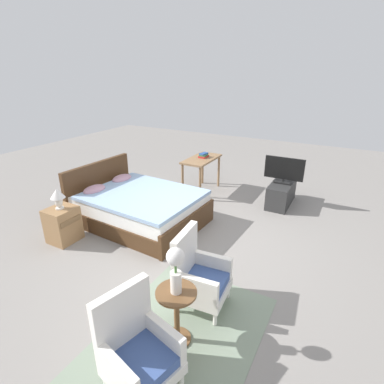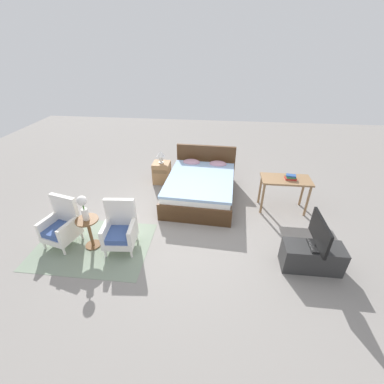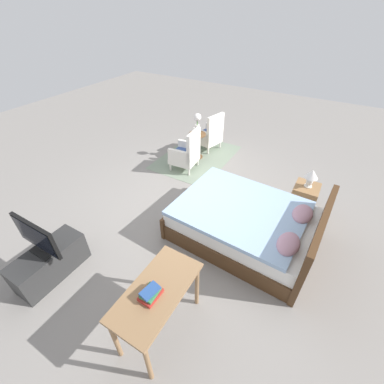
{
  "view_description": "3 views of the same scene",
  "coord_description": "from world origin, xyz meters",
  "px_view_note": "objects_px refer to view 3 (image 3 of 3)",
  "views": [
    {
      "loc": [
        -3.67,
        -2.03,
        2.56
      ],
      "look_at": [
        0.09,
        0.04,
        0.8
      ],
      "focal_mm": 28.0,
      "sensor_mm": 36.0,
      "label": 1
    },
    {
      "loc": [
        0.48,
        -4.2,
        3.34
      ],
      "look_at": [
        0.01,
        0.05,
        0.78
      ],
      "focal_mm": 24.0,
      "sensor_mm": 36.0,
      "label": 2
    },
    {
      "loc": [
        3.02,
        1.87,
        3.12
      ],
      "look_at": [
        0.14,
        0.17,
        0.56
      ],
      "focal_mm": 24.0,
      "sensor_mm": 36.0,
      "label": 3
    }
  ],
  "objects_px": {
    "bed": "(247,223)",
    "armchair_by_window_right": "(186,153)",
    "flower_vase": "(197,122)",
    "book_stack": "(150,293)",
    "nightstand": "(303,199)",
    "tv_flatscreen": "(37,237)",
    "armchair_by_window_left": "(210,135)",
    "vanity_desk": "(157,296)",
    "tv_stand": "(50,262)",
    "side_table": "(197,143)",
    "table_lamp": "(311,176)"
  },
  "relations": [
    {
      "from": "flower_vase",
      "to": "bed",
      "type": "bearing_deg",
      "value": 46.24
    },
    {
      "from": "table_lamp",
      "to": "armchair_by_window_left",
      "type": "bearing_deg",
      "value": -117.52
    },
    {
      "from": "bed",
      "to": "table_lamp",
      "type": "distance_m",
      "value": 1.35
    },
    {
      "from": "tv_flatscreen",
      "to": "vanity_desk",
      "type": "height_order",
      "value": "tv_flatscreen"
    },
    {
      "from": "bed",
      "to": "armchair_by_window_right",
      "type": "bearing_deg",
      "value": -124.55
    },
    {
      "from": "flower_vase",
      "to": "table_lamp",
      "type": "relative_size",
      "value": 1.45
    },
    {
      "from": "armchair_by_window_right",
      "to": "nightstand",
      "type": "distance_m",
      "value": 2.55
    },
    {
      "from": "armchair_by_window_right",
      "to": "book_stack",
      "type": "bearing_deg",
      "value": 25.89
    },
    {
      "from": "nightstand",
      "to": "armchair_by_window_right",
      "type": "bearing_deg",
      "value": -94.85
    },
    {
      "from": "bed",
      "to": "armchair_by_window_right",
      "type": "relative_size",
      "value": 2.39
    },
    {
      "from": "flower_vase",
      "to": "tv_flatscreen",
      "type": "height_order",
      "value": "flower_vase"
    },
    {
      "from": "armchair_by_window_left",
      "to": "book_stack",
      "type": "distance_m",
      "value": 4.64
    },
    {
      "from": "bed",
      "to": "table_lamp",
      "type": "bearing_deg",
      "value": 149.54
    },
    {
      "from": "nightstand",
      "to": "book_stack",
      "type": "relative_size",
      "value": 2.46
    },
    {
      "from": "tv_flatscreen",
      "to": "flower_vase",
      "type": "bearing_deg",
      "value": 178.37
    },
    {
      "from": "tv_stand",
      "to": "armchair_by_window_right",
      "type": "bearing_deg",
      "value": 177.21
    },
    {
      "from": "vanity_desk",
      "to": "side_table",
      "type": "bearing_deg",
      "value": -156.32
    },
    {
      "from": "armchair_by_window_left",
      "to": "book_stack",
      "type": "bearing_deg",
      "value": 19.89
    },
    {
      "from": "tv_flatscreen",
      "to": "book_stack",
      "type": "height_order",
      "value": "tv_flatscreen"
    },
    {
      "from": "tv_stand",
      "to": "side_table",
      "type": "bearing_deg",
      "value": 178.37
    },
    {
      "from": "armchair_by_window_right",
      "to": "flower_vase",
      "type": "relative_size",
      "value": 1.93
    },
    {
      "from": "tv_flatscreen",
      "to": "armchair_by_window_left",
      "type": "bearing_deg",
      "value": 177.93
    },
    {
      "from": "flower_vase",
      "to": "nightstand",
      "type": "height_order",
      "value": "flower_vase"
    },
    {
      "from": "armchair_by_window_right",
      "to": "vanity_desk",
      "type": "xyz_separation_m",
      "value": [
        3.15,
        1.58,
        0.27
      ]
    },
    {
      "from": "bed",
      "to": "tv_stand",
      "type": "relative_size",
      "value": 2.29
    },
    {
      "from": "bed",
      "to": "nightstand",
      "type": "distance_m",
      "value": 1.27
    },
    {
      "from": "vanity_desk",
      "to": "tv_stand",
      "type": "bearing_deg",
      "value": -84.74
    },
    {
      "from": "flower_vase",
      "to": "book_stack",
      "type": "relative_size",
      "value": 2.08
    },
    {
      "from": "bed",
      "to": "tv_flatscreen",
      "type": "relative_size",
      "value": 2.9
    },
    {
      "from": "vanity_desk",
      "to": "bed",
      "type": "bearing_deg",
      "value": 170.17
    },
    {
      "from": "side_table",
      "to": "book_stack",
      "type": "height_order",
      "value": "book_stack"
    },
    {
      "from": "bed",
      "to": "book_stack",
      "type": "bearing_deg",
      "value": -9.66
    },
    {
      "from": "vanity_desk",
      "to": "flower_vase",
      "type": "bearing_deg",
      "value": -156.32
    },
    {
      "from": "nightstand",
      "to": "tv_flatscreen",
      "type": "xyz_separation_m",
      "value": [
        3.1,
        -2.7,
        0.45
      ]
    },
    {
      "from": "flower_vase",
      "to": "tv_stand",
      "type": "relative_size",
      "value": 0.5
    },
    {
      "from": "bed",
      "to": "tv_flatscreen",
      "type": "distance_m",
      "value": 2.91
    },
    {
      "from": "side_table",
      "to": "nightstand",
      "type": "distance_m",
      "value": 2.71
    },
    {
      "from": "armchair_by_window_right",
      "to": "flower_vase",
      "type": "xyz_separation_m",
      "value": [
        -0.56,
        -0.05,
        0.52
      ]
    },
    {
      "from": "armchair_by_window_right",
      "to": "tv_stand",
      "type": "relative_size",
      "value": 0.96
    },
    {
      "from": "armchair_by_window_left",
      "to": "vanity_desk",
      "type": "height_order",
      "value": "armchair_by_window_left"
    },
    {
      "from": "tv_flatscreen",
      "to": "vanity_desk",
      "type": "distance_m",
      "value": 1.75
    },
    {
      "from": "armchair_by_window_left",
      "to": "flower_vase",
      "type": "xyz_separation_m",
      "value": [
        0.55,
        -0.05,
        0.52
      ]
    },
    {
      "from": "tv_stand",
      "to": "tv_flatscreen",
      "type": "xyz_separation_m",
      "value": [
        0.0,
        0.0,
        0.5
      ]
    },
    {
      "from": "flower_vase",
      "to": "armchair_by_window_right",
      "type": "bearing_deg",
      "value": 5.22
    },
    {
      "from": "side_table",
      "to": "book_stack",
      "type": "bearing_deg",
      "value": 23.13
    },
    {
      "from": "side_table",
      "to": "table_lamp",
      "type": "height_order",
      "value": "table_lamp"
    },
    {
      "from": "armchair_by_window_left",
      "to": "tv_flatscreen",
      "type": "xyz_separation_m",
      "value": [
        4.43,
        -0.16,
        0.35
      ]
    },
    {
      "from": "tv_flatscreen",
      "to": "book_stack",
      "type": "distance_m",
      "value": 1.74
    },
    {
      "from": "bed",
      "to": "flower_vase",
      "type": "bearing_deg",
      "value": -133.76
    },
    {
      "from": "armchair_by_window_right",
      "to": "book_stack",
      "type": "height_order",
      "value": "armchair_by_window_right"
    }
  ]
}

